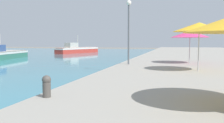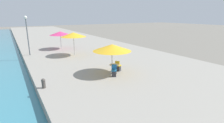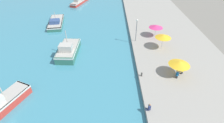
{
  "view_description": "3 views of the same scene",
  "coord_description": "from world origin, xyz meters",
  "px_view_note": "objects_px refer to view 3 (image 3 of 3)",
  "views": [
    {
      "loc": [
        4.1,
        8.48,
        2.28
      ],
      "look_at": [
        1.5,
        18.64,
        1.43
      ],
      "focal_mm": 40.0,
      "sensor_mm": 36.0,
      "label": 1
    },
    {
      "loc": [
        -1.16,
        3.62,
        5.26
      ],
      "look_at": [
        5.8,
        15.33,
        1.63
      ],
      "focal_mm": 28.0,
      "sensor_mm": 36.0,
      "label": 2
    },
    {
      "loc": [
        -4.15,
        -5.2,
        17.54
      ],
      "look_at": [
        -4.0,
        18.0,
        1.23
      ],
      "focal_mm": 28.0,
      "sensor_mm": 36.0,
      "label": 3
    }
  ],
  "objects_px": {
    "fishing_boat_mid": "(68,50)",
    "fishing_boat_far": "(56,22)",
    "cafe_chair_left": "(181,72)",
    "person_at_quay": "(149,107)",
    "cafe_chair_right": "(177,76)",
    "fishing_boat_near": "(5,101)",
    "mooring_bollard": "(142,74)",
    "cafe_table": "(178,72)",
    "fishing_boat_distant": "(80,1)",
    "cafe_umbrella_pink": "(180,63)",
    "lamppost": "(137,27)",
    "cafe_umbrella_striped": "(156,26)",
    "cafe_umbrella_white": "(163,36)"
  },
  "relations": [
    {
      "from": "fishing_boat_distant",
      "to": "cafe_umbrella_white",
      "type": "bearing_deg",
      "value": -38.79
    },
    {
      "from": "cafe_table",
      "to": "cafe_umbrella_pink",
      "type": "bearing_deg",
      "value": 147.76
    },
    {
      "from": "fishing_boat_mid",
      "to": "lamppost",
      "type": "xyz_separation_m",
      "value": [
        12.77,
        4.09,
        2.76
      ]
    },
    {
      "from": "fishing_boat_mid",
      "to": "fishing_boat_near",
      "type": "bearing_deg",
      "value": -112.54
    },
    {
      "from": "cafe_umbrella_white",
      "to": "cafe_umbrella_striped",
      "type": "height_order",
      "value": "cafe_umbrella_white"
    },
    {
      "from": "cafe_umbrella_white",
      "to": "cafe_table",
      "type": "distance_m",
      "value": 8.29
    },
    {
      "from": "fishing_boat_near",
      "to": "person_at_quay",
      "type": "distance_m",
      "value": 17.88
    },
    {
      "from": "fishing_boat_distant",
      "to": "cafe_umbrella_striped",
      "type": "height_order",
      "value": "fishing_boat_distant"
    },
    {
      "from": "fishing_boat_near",
      "to": "fishing_boat_far",
      "type": "height_order",
      "value": "fishing_boat_near"
    },
    {
      "from": "cafe_umbrella_pink",
      "to": "cafe_table",
      "type": "xyz_separation_m",
      "value": [
        0.16,
        -0.1,
        -1.61
      ]
    },
    {
      "from": "fishing_boat_near",
      "to": "mooring_bollard",
      "type": "height_order",
      "value": "fishing_boat_near"
    },
    {
      "from": "cafe_table",
      "to": "lamppost",
      "type": "distance_m",
      "value": 12.34
    },
    {
      "from": "person_at_quay",
      "to": "mooring_bollard",
      "type": "relative_size",
      "value": 1.57
    },
    {
      "from": "fishing_boat_far",
      "to": "cafe_umbrella_pink",
      "type": "relative_size",
      "value": 3.1
    },
    {
      "from": "cafe_umbrella_pink",
      "to": "cafe_umbrella_white",
      "type": "xyz_separation_m",
      "value": [
        -0.46,
        7.94,
        0.31
      ]
    },
    {
      "from": "fishing_boat_near",
      "to": "cafe_umbrella_white",
      "type": "relative_size",
      "value": 2.27
    },
    {
      "from": "fishing_boat_far",
      "to": "cafe_chair_right",
      "type": "distance_m",
      "value": 31.53
    },
    {
      "from": "lamppost",
      "to": "fishing_boat_mid",
      "type": "bearing_deg",
      "value": -162.23
    },
    {
      "from": "fishing_boat_mid",
      "to": "fishing_boat_far",
      "type": "height_order",
      "value": "fishing_boat_mid"
    },
    {
      "from": "fishing_boat_far",
      "to": "lamppost",
      "type": "distance_m",
      "value": 21.17
    },
    {
      "from": "fishing_boat_near",
      "to": "cafe_umbrella_striped",
      "type": "height_order",
      "value": "fishing_boat_near"
    },
    {
      "from": "cafe_umbrella_white",
      "to": "lamppost",
      "type": "bearing_deg",
      "value": 147.6
    },
    {
      "from": "cafe_chair_left",
      "to": "person_at_quay",
      "type": "xyz_separation_m",
      "value": [
        -6.21,
        -6.96,
        0.13
      ]
    },
    {
      "from": "cafe_table",
      "to": "mooring_bollard",
      "type": "bearing_deg",
      "value": -178.07
    },
    {
      "from": "cafe_chair_right",
      "to": "mooring_bollard",
      "type": "xyz_separation_m",
      "value": [
        -5.13,
        0.41,
        0.02
      ]
    },
    {
      "from": "cafe_umbrella_striped",
      "to": "lamppost",
      "type": "xyz_separation_m",
      "value": [
        -4.3,
        -2.06,
        0.9
      ]
    },
    {
      "from": "cafe_umbrella_striped",
      "to": "mooring_bollard",
      "type": "relative_size",
      "value": 4.38
    },
    {
      "from": "fishing_boat_near",
      "to": "fishing_boat_mid",
      "type": "distance_m",
      "value": 13.29
    },
    {
      "from": "fishing_boat_near",
      "to": "fishing_boat_far",
      "type": "bearing_deg",
      "value": 114.72
    },
    {
      "from": "fishing_boat_distant",
      "to": "cafe_chair_right",
      "type": "height_order",
      "value": "fishing_boat_distant"
    },
    {
      "from": "lamppost",
      "to": "cafe_umbrella_white",
      "type": "bearing_deg",
      "value": -32.4
    },
    {
      "from": "fishing_boat_mid",
      "to": "mooring_bollard",
      "type": "xyz_separation_m",
      "value": [
        12.39,
        -7.01,
        0.01
      ]
    },
    {
      "from": "fishing_boat_mid",
      "to": "lamppost",
      "type": "height_order",
      "value": "lamppost"
    },
    {
      "from": "fishing_boat_distant",
      "to": "cafe_chair_left",
      "type": "relative_size",
      "value": 11.71
    },
    {
      "from": "person_at_quay",
      "to": "lamppost",
      "type": "xyz_separation_m",
      "value": [
        0.44,
        17.51,
        2.64
      ]
    },
    {
      "from": "cafe_umbrella_pink",
      "to": "lamppost",
      "type": "xyz_separation_m",
      "value": [
        -4.99,
        10.82,
        0.95
      ]
    },
    {
      "from": "fishing_boat_near",
      "to": "lamppost",
      "type": "distance_m",
      "value": 24.57
    },
    {
      "from": "fishing_boat_mid",
      "to": "cafe_chair_left",
      "type": "height_order",
      "value": "fishing_boat_mid"
    },
    {
      "from": "mooring_bollard",
      "to": "cafe_table",
      "type": "bearing_deg",
      "value": 1.93
    },
    {
      "from": "fishing_boat_far",
      "to": "lamppost",
      "type": "relative_size",
      "value": 2.09
    },
    {
      "from": "fishing_boat_distant",
      "to": "mooring_bollard",
      "type": "xyz_separation_m",
      "value": [
        14.82,
        -38.5,
        0.24
      ]
    },
    {
      "from": "cafe_chair_right",
      "to": "fishing_boat_near",
      "type": "bearing_deg",
      "value": 45.25
    },
    {
      "from": "cafe_chair_left",
      "to": "person_at_quay",
      "type": "distance_m",
      "value": 9.33
    },
    {
      "from": "fishing_boat_mid",
      "to": "lamppost",
      "type": "bearing_deg",
      "value": 19.68
    },
    {
      "from": "cafe_umbrella_pink",
      "to": "lamppost",
      "type": "bearing_deg",
      "value": 114.78
    },
    {
      "from": "fishing_boat_distant",
      "to": "cafe_table",
      "type": "height_order",
      "value": "fishing_boat_distant"
    },
    {
      "from": "fishing_boat_near",
      "to": "fishing_boat_distant",
      "type": "xyz_separation_m",
      "value": [
        3.07,
        43.58,
        -0.18
      ]
    },
    {
      "from": "cafe_chair_right",
      "to": "lamppost",
      "type": "relative_size",
      "value": 0.2
    },
    {
      "from": "fishing_boat_far",
      "to": "cafe_table",
      "type": "bearing_deg",
      "value": -49.33
    },
    {
      "from": "fishing_boat_near",
      "to": "fishing_boat_distant",
      "type": "bearing_deg",
      "value": 110.01
    }
  ]
}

